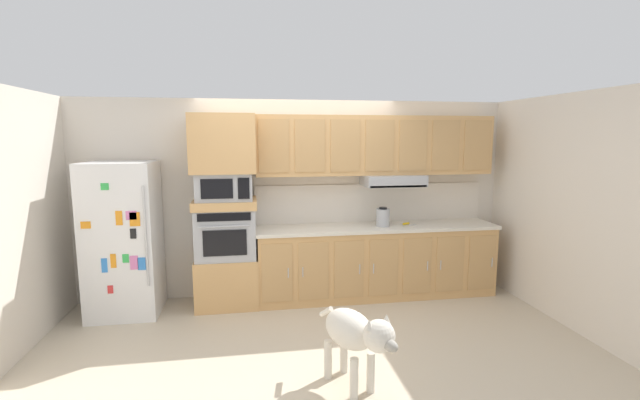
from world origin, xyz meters
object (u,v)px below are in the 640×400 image
(refrigerator, at_px, (123,239))
(built_in_oven, at_px, (226,232))
(microwave, at_px, (225,186))
(screwdriver, at_px, (407,224))
(electric_kettle, at_px, (383,217))
(dog, at_px, (356,333))

(refrigerator, distance_m, built_in_oven, 1.15)
(refrigerator, bearing_deg, microwave, 3.38)
(screwdriver, bearing_deg, refrigerator, -179.15)
(built_in_oven, relative_size, screwdriver, 4.29)
(electric_kettle, bearing_deg, refrigerator, -179.62)
(built_in_oven, xyz_separation_m, electric_kettle, (1.94, -0.05, 0.13))
(built_in_oven, bearing_deg, screwdriver, -0.43)
(refrigerator, distance_m, screwdriver, 3.42)
(microwave, distance_m, screwdriver, 2.33)
(refrigerator, distance_m, electric_kettle, 3.09)
(electric_kettle, bearing_deg, screwdriver, 5.24)
(built_in_oven, bearing_deg, dog, -61.71)
(microwave, bearing_deg, screwdriver, -0.43)
(screwdriver, bearing_deg, dog, -120.13)
(screwdriver, relative_size, electric_kettle, 0.68)
(refrigerator, height_order, built_in_oven, refrigerator)
(built_in_oven, xyz_separation_m, screwdriver, (2.27, -0.02, 0.03))
(electric_kettle, height_order, dog, electric_kettle)
(built_in_oven, bearing_deg, electric_kettle, -1.40)
(built_in_oven, xyz_separation_m, dog, (1.10, -2.04, -0.42))
(built_in_oven, relative_size, dog, 0.76)
(refrigerator, bearing_deg, dog, -41.28)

